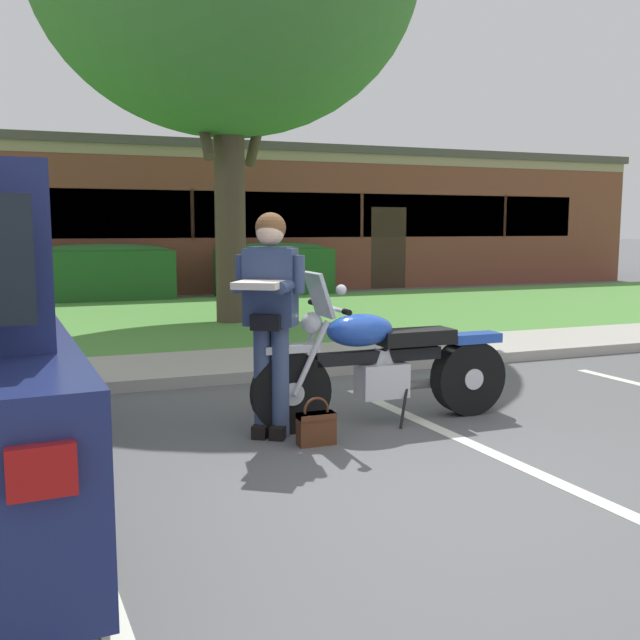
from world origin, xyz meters
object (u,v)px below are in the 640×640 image
(handbag, at_px, (316,426))
(hedge_center_left, at_px, (102,272))
(rider_person, at_px, (270,306))
(hedge_center_right, at_px, (275,268))
(motorcycle, at_px, (393,363))
(brick_building, at_px, (156,220))

(handbag, xyz_separation_m, hedge_center_left, (-0.71, 10.95, 0.51))
(rider_person, xyz_separation_m, handbag, (0.25, -0.32, -0.86))
(rider_person, xyz_separation_m, hedge_center_left, (-0.46, 10.64, -0.36))
(rider_person, distance_m, hedge_center_right, 11.16)
(motorcycle, relative_size, handbag, 6.22)
(handbag, height_order, brick_building, brick_building)
(rider_person, bearing_deg, brick_building, 84.54)
(rider_person, bearing_deg, hedge_center_right, 72.53)
(motorcycle, bearing_deg, hedge_center_right, 77.79)
(handbag, bearing_deg, hedge_center_right, 74.21)
(hedge_center_right, height_order, brick_building, brick_building)
(hedge_center_right, xyz_separation_m, brick_building, (-1.67, 6.91, 1.17))
(brick_building, bearing_deg, hedge_center_left, -107.18)
(motorcycle, height_order, hedge_center_right, motorcycle)
(motorcycle, relative_size, hedge_center_left, 0.76)
(hedge_center_right, bearing_deg, handbag, -105.79)
(rider_person, bearing_deg, handbag, -51.68)
(rider_person, relative_size, hedge_center_left, 0.58)
(rider_person, height_order, brick_building, brick_building)
(hedge_center_left, bearing_deg, motorcycle, -81.86)
(hedge_center_left, bearing_deg, hedge_center_right, -0.00)
(motorcycle, xyz_separation_m, hedge_center_left, (-1.52, 10.59, 0.16))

